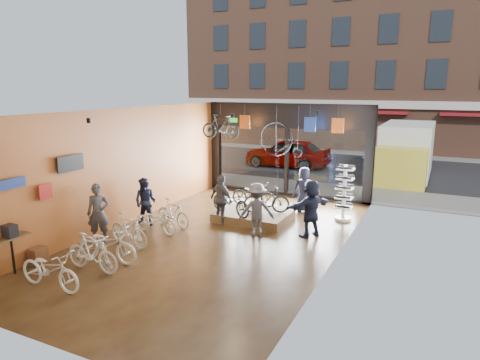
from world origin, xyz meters
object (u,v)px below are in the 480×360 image
Objects in this scene: floor_bike_5 at (173,213)px; floor_bike_4 at (156,221)px; customer_3 at (257,210)px; display_platform at (254,216)px; hung_bike at (220,127)px; display_bike_mid at (267,199)px; display_bike_right at (254,194)px; box_truck at (405,153)px; customer_5 at (311,208)px; sunglasses_rack at (344,193)px; display_bike_left at (231,201)px; floor_bike_1 at (92,253)px; customer_4 at (304,190)px; floor_bike_3 at (129,230)px; customer_2 at (221,200)px; floor_bike_2 at (107,244)px; floor_bike_0 at (50,270)px; penny_farthing at (283,141)px; customer_0 at (98,213)px; street_car at (288,153)px; customer_1 at (146,202)px.

floor_bike_4 is at bearing -174.44° from floor_bike_5.
display_platform is at bearing -93.09° from customer_3.
display_bike_mid is at bearing -127.94° from hung_bike.
display_platform is at bearing -160.81° from display_bike_right.
box_truck is 4.12× the size of customer_3.
customer_5 is (4.26, 1.08, 0.43)m from floor_bike_5.
floor_bike_5 is at bearing -164.55° from sunglasses_rack.
display_platform is at bearing -34.48° from floor_bike_5.
box_truck is 10.50m from display_bike_left.
customer_4 is (3.12, 7.22, 0.34)m from floor_bike_1.
floor_bike_1 is at bearing 41.25° from customer_4.
display_bike_mid reaches higher than floor_bike_1.
customer_2 is at bearing -13.59° from floor_bike_3.
customer_3 is (1.03, -2.12, 0.10)m from display_bike_right.
box_truck reaches higher than customer_5.
customer_4 is (1.51, 1.05, 0.09)m from display_bike_right.
floor_bike_4 is 3.74m from display_bike_right.
floor_bike_2 is 1.17× the size of display_bike_mid.
floor_bike_2 is 5.80m from display_bike_right.
floor_bike_2 is at bearing 129.03° from display_bike_mid.
floor_bike_0 is 4.83m from floor_bike_5.
penny_farthing is (-0.49, 3.52, 1.67)m from customer_3.
display_bike_left is at bearing -58.10° from customer_5.
penny_farthing reaches higher than customer_2.
customer_5 reaches higher than display_bike_mid.
customer_0 is at bearing 1.63° from customer_3.
floor_bike_5 is 0.91× the size of customer_3.
box_truck reaches higher than display_platform.
display_bike_mid is 1.52m from customer_2.
box_truck is 12.24m from floor_bike_5.
floor_bike_5 is at bearing -42.42° from customer_5.
floor_bike_5 is at bearing 28.54° from customer_0.
customer_2 reaches higher than customer_4.
display_platform is (2.00, 4.86, -0.33)m from floor_bike_2.
display_bike_right is at bearing 174.74° from sunglasses_rack.
floor_bike_4 is 2.54m from display_bike_left.
sunglasses_rack is (4.74, 6.19, 0.48)m from floor_bike_2.
customer_5 is (-1.80, -9.52, -0.46)m from box_truck.
street_car is 2.99× the size of floor_bike_1.
floor_bike_2 is 7.32m from hung_bike.
customer_2 is at bearing 7.95° from street_car.
floor_bike_0 is 0.73× the size of display_platform.
hung_bike is (0.86, 5.90, 2.05)m from customer_0.
sunglasses_rack reaches higher than display_bike_left.
hung_bike reaches higher than customer_5.
customer_5 is at bearing 86.37° from customer_4.
display_platform is 3.64m from customer_1.
display_bike_right is at bearing 12.23° from street_car.
street_car reaches higher than floor_bike_4.
customer_2 reaches higher than floor_bike_5.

